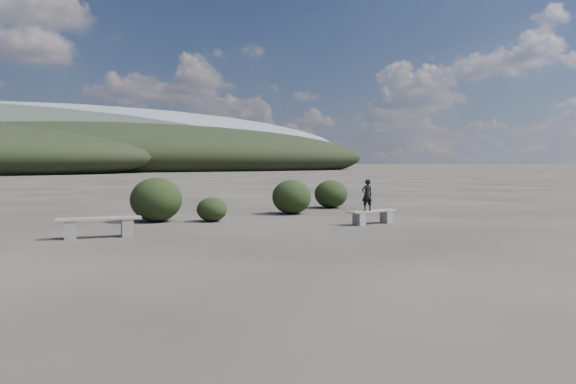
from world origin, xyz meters
TOP-DOWN VIEW (x-y plane):
  - ground at (0.00, 0.00)m, footprint 1200.00×1200.00m
  - bench_left at (-2.89, 6.15)m, footprint 1.98×0.84m
  - bench_right at (4.53, 4.67)m, footprint 1.63×0.37m
  - seated_person at (4.29, 4.67)m, footprint 0.38×0.30m
  - shrub_b at (-0.40, 8.92)m, footprint 1.56×1.56m
  - shrub_c at (1.00, 7.98)m, footprint 0.92×0.92m
  - shrub_d at (4.43, 8.68)m, footprint 1.36×1.36m
  - shrub_e at (7.22, 9.97)m, footprint 1.32×1.32m

SIDE VIEW (x-z plane):
  - ground at x=0.00m, z-range 0.00..0.00m
  - bench_right at x=4.53m, z-range 0.04..0.45m
  - bench_left at x=-2.89m, z-range 0.05..0.54m
  - shrub_c at x=1.00m, z-range 0.00..0.74m
  - shrub_e at x=7.22m, z-range 0.00..1.10m
  - shrub_d at x=4.43m, z-range 0.00..1.19m
  - shrub_b at x=-0.40m, z-range 0.00..1.34m
  - seated_person at x=4.29m, z-range 0.41..1.31m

